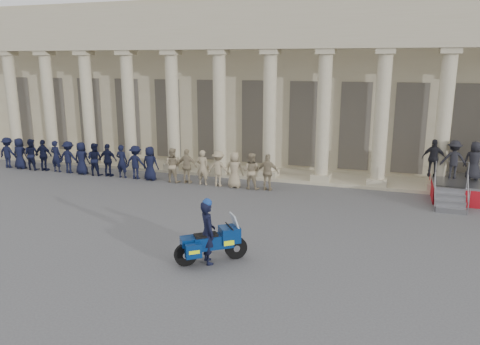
{
  "coord_description": "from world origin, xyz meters",
  "views": [
    {
      "loc": [
        7.12,
        -13.97,
        5.75
      ],
      "look_at": [
        1.62,
        2.49,
        1.6
      ],
      "focal_mm": 35.0,
      "sensor_mm": 36.0,
      "label": 1
    }
  ],
  "objects": [
    {
      "name": "reviewing_stand",
      "position": [
        10.63,
        7.41,
        1.35
      ],
      "size": [
        4.97,
        3.91,
        2.46
      ],
      "color": "gray",
      "rests_on": "ground"
    },
    {
      "name": "officer_rank",
      "position": [
        -5.78,
        5.93,
        0.84
      ],
      "size": [
        15.83,
        0.64,
        1.68
      ],
      "color": "black",
      "rests_on": "ground"
    },
    {
      "name": "ground",
      "position": [
        0.0,
        0.0,
        0.0
      ],
      "size": [
        90.0,
        90.0,
        0.0
      ],
      "primitive_type": "plane",
      "color": "#4B4B4E",
      "rests_on": "ground"
    },
    {
      "name": "rider",
      "position": [
        2.21,
        -2.21,
        0.97
      ],
      "size": [
        0.77,
        0.81,
        1.96
      ],
      "rotation": [
        0.0,
        0.0,
        2.23
      ],
      "color": "black",
      "rests_on": "ground"
    },
    {
      "name": "building",
      "position": [
        -0.0,
        14.74,
        4.52
      ],
      "size": [
        40.0,
        12.5,
        9.0
      ],
      "color": "tan",
      "rests_on": "ground"
    },
    {
      "name": "motorcycle",
      "position": [
        2.3,
        -2.13,
        0.61
      ],
      "size": [
        1.84,
        1.59,
        1.41
      ],
      "rotation": [
        0.0,
        0.0,
        0.66
      ],
      "color": "black",
      "rests_on": "ground"
    }
  ]
}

